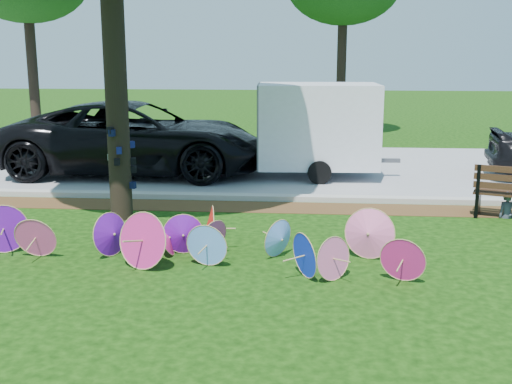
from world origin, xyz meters
TOP-DOWN VIEW (x-y plane):
  - ground at (0.00, 0.00)m, footprint 90.00×90.00m
  - mulch_strip at (0.00, 4.50)m, footprint 90.00×1.00m
  - curb at (0.00, 5.20)m, footprint 90.00×0.30m
  - street at (0.00, 9.35)m, footprint 90.00×8.00m
  - parasol_pile at (-0.30, 0.84)m, footprint 7.26×1.92m
  - black_van at (-3.26, 8.05)m, footprint 7.10×3.32m
  - cargo_trailer at (1.65, 8.02)m, footprint 3.17×2.10m
  - person_left at (5.44, 4.03)m, footprint 0.40×0.29m

SIDE VIEW (x-z plane):
  - ground at x=0.00m, z-range 0.00..0.00m
  - mulch_strip at x=0.00m, z-range 0.00..0.01m
  - street at x=0.00m, z-range 0.00..0.01m
  - curb at x=0.00m, z-range 0.00..0.12m
  - parasol_pile at x=-0.30m, z-range -0.08..0.83m
  - person_left at x=5.44m, z-range 0.00..1.03m
  - black_van at x=-3.26m, z-range 0.00..1.96m
  - cargo_trailer at x=1.65m, z-range 0.00..2.76m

